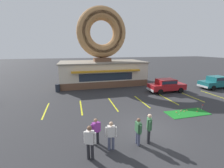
{
  "coord_description": "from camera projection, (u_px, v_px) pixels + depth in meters",
  "views": [
    {
      "loc": [
        -4.61,
        -8.07,
        5.2
      ],
      "look_at": [
        -1.25,
        5.0,
        2.0
      ],
      "focal_mm": 24.0,
      "sensor_mm": 36.0,
      "label": 1
    }
  ],
  "objects": [
    {
      "name": "ground_plane",
      "position": [
        149.0,
        129.0,
        9.93
      ],
      "size": [
        160.0,
        160.0,
        0.0
      ],
      "primitive_type": "plane",
      "color": "#2D2D30"
    },
    {
      "name": "donut_shop_building",
      "position": [
        102.0,
        59.0,
        22.1
      ],
      "size": [
        12.3,
        6.75,
        10.96
      ],
      "color": "brown",
      "rests_on": "ground"
    },
    {
      "name": "putting_mat",
      "position": [
        187.0,
        113.0,
        12.36
      ],
      "size": [
        3.52,
        1.44,
        0.03
      ],
      "primitive_type": "cube",
      "color": "#197523",
      "rests_on": "ground"
    },
    {
      "name": "mini_donut_near_left",
      "position": [
        181.0,
        111.0,
        12.64
      ],
      "size": [
        0.13,
        0.13,
        0.04
      ],
      "primitive_type": "torus",
      "color": "#A5724C",
      "rests_on": "putting_mat"
    },
    {
      "name": "mini_donut_near_right",
      "position": [
        182.0,
        110.0,
        12.83
      ],
      "size": [
        0.13,
        0.13,
        0.04
      ],
      "primitive_type": "torus",
      "color": "#D8667F",
      "rests_on": "putting_mat"
    },
    {
      "name": "mini_donut_mid_left",
      "position": [
        187.0,
        110.0,
        12.84
      ],
      "size": [
        0.13,
        0.13,
        0.04
      ],
      "primitive_type": "torus",
      "color": "#D17F47",
      "rests_on": "putting_mat"
    },
    {
      "name": "mini_donut_mid_centre",
      "position": [
        184.0,
        111.0,
        12.65
      ],
      "size": [
        0.13,
        0.13,
        0.04
      ],
      "primitive_type": "torus",
      "color": "#D17F47",
      "rests_on": "putting_mat"
    },
    {
      "name": "mini_donut_mid_right",
      "position": [
        197.0,
        112.0,
        12.57
      ],
      "size": [
        0.13,
        0.13,
        0.04
      ],
      "primitive_type": "torus",
      "color": "brown",
      "rests_on": "putting_mat"
    },
    {
      "name": "mini_donut_far_left",
      "position": [
        198.0,
        109.0,
        13.11
      ],
      "size": [
        0.13,
        0.13,
        0.04
      ],
      "primitive_type": "torus",
      "color": "#E5C666",
      "rests_on": "putting_mat"
    },
    {
      "name": "mini_donut_far_centre",
      "position": [
        176.0,
        112.0,
        12.43
      ],
      "size": [
        0.13,
        0.13,
        0.04
      ],
      "primitive_type": "torus",
      "color": "#D17F47",
      "rests_on": "putting_mat"
    },
    {
      "name": "golf_ball",
      "position": [
        179.0,
        115.0,
        11.99
      ],
      "size": [
        0.04,
        0.04,
        0.04
      ],
      "primitive_type": "sphere",
      "color": "white",
      "rests_on": "putting_mat"
    },
    {
      "name": "putting_flag_pin",
      "position": [
        202.0,
        106.0,
        12.72
      ],
      "size": [
        0.13,
        0.01,
        0.55
      ],
      "color": "silver",
      "rests_on": "putting_mat"
    },
    {
      "name": "car_teal",
      "position": [
        216.0,
        82.0,
        20.08
      ],
      "size": [
        4.63,
        2.12,
        1.6
      ],
      "color": "#196066",
      "rests_on": "ground"
    },
    {
      "name": "car_red",
      "position": [
        166.0,
        85.0,
        18.32
      ],
      "size": [
        4.57,
        2.0,
        1.6
      ],
      "color": "maroon",
      "rests_on": "ground"
    },
    {
      "name": "pedestrian_blue_sweater_man",
      "position": [
        90.0,
        141.0,
        7.01
      ],
      "size": [
        0.55,
        0.37,
        1.76
      ],
      "color": "#232328",
      "rests_on": "ground"
    },
    {
      "name": "pedestrian_hooded_kid",
      "position": [
        111.0,
        135.0,
        7.72
      ],
      "size": [
        0.59,
        0.31,
        1.59
      ],
      "color": "#474C66",
      "rests_on": "ground"
    },
    {
      "name": "pedestrian_leather_jacket_man",
      "position": [
        96.0,
        130.0,
        8.17
      ],
      "size": [
        0.57,
        0.35,
        1.55
      ],
      "color": "#232328",
      "rests_on": "ground"
    },
    {
      "name": "pedestrian_clipboard_woman",
      "position": [
        138.0,
        130.0,
        8.14
      ],
      "size": [
        0.26,
        0.6,
        1.58
      ],
      "color": "#474C66",
      "rests_on": "ground"
    },
    {
      "name": "pedestrian_beanie_man",
      "position": [
        149.0,
        127.0,
        8.29
      ],
      "size": [
        0.37,
        0.56,
        1.74
      ],
      "color": "#232328",
      "rests_on": "ground"
    },
    {
      "name": "trash_bin",
      "position": [
        58.0,
        88.0,
        18.38
      ],
      "size": [
        0.57,
        0.57,
        0.97
      ],
      "color": "#232833",
      "rests_on": "ground"
    },
    {
      "name": "parking_stripe_far_left",
      "position": [
        46.0,
        110.0,
        12.9
      ],
      "size": [
        0.12,
        3.6,
        0.01
      ],
      "primitive_type": "cube",
      "color": "yellow",
      "rests_on": "ground"
    },
    {
      "name": "parking_stripe_left",
      "position": [
        81.0,
        107.0,
        13.63
      ],
      "size": [
        0.12,
        3.6,
        0.01
      ],
      "primitive_type": "cube",
      "color": "yellow",
      "rests_on": "ground"
    },
    {
      "name": "parking_stripe_mid_left",
      "position": [
        113.0,
        104.0,
        14.36
      ],
      "size": [
        0.12,
        3.6,
        0.01
      ],
      "primitive_type": "cube",
      "color": "yellow",
      "rests_on": "ground"
    },
    {
      "name": "parking_stripe_centre",
      "position": [
        142.0,
        101.0,
        15.08
      ],
      "size": [
        0.12,
        3.6,
        0.01
      ],
      "primitive_type": "cube",
      "color": "yellow",
      "rests_on": "ground"
    },
    {
      "name": "parking_stripe_mid_right",
      "position": [
        168.0,
        99.0,
        15.81
      ],
      "size": [
        0.12,
        3.6,
        0.01
      ],
      "primitive_type": "cube",
      "color": "yellow",
      "rests_on": "ground"
    },
    {
      "name": "parking_stripe_right",
      "position": [
        191.0,
        97.0,
        16.54
      ],
      "size": [
        0.12,
        3.6,
        0.01
      ],
      "primitive_type": "cube",
      "color": "yellow",
      "rests_on": "ground"
    },
    {
      "name": "parking_stripe_far_right",
      "position": [
        213.0,
        95.0,
        17.27
      ],
      "size": [
        0.12,
        3.6,
        0.01
      ],
      "primitive_type": "cube",
      "color": "yellow",
      "rests_on": "ground"
    }
  ]
}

